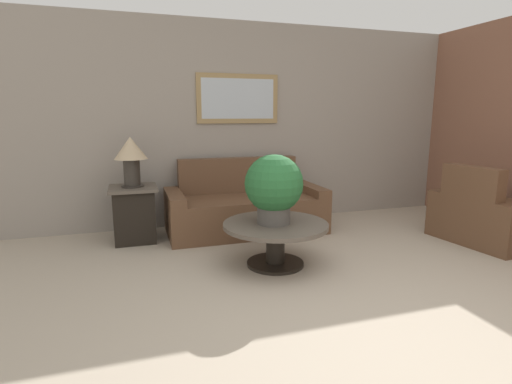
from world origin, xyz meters
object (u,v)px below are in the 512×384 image
object	(u,v)px
coffee_table	(275,234)
potted_plant_on_table	(274,187)
armchair	(489,217)
couch_main	(245,208)
side_table	(134,213)
table_lamp	(131,154)

from	to	relation	value
coffee_table	potted_plant_on_table	bearing A→B (deg)	-164.14
armchair	potted_plant_on_table	bearing A→B (deg)	82.07
couch_main	armchair	xyz separation A→B (m)	(2.55, -1.25, -0.01)
couch_main	potted_plant_on_table	world-z (taller)	potted_plant_on_table
side_table	potted_plant_on_table	size ratio (longest dim) A/B	0.97
armchair	potted_plant_on_table	xyz separation A→B (m)	(-2.62, 0.03, 0.49)
potted_plant_on_table	side_table	bearing A→B (deg)	136.13
table_lamp	potted_plant_on_table	xyz separation A→B (m)	(1.25, -1.21, -0.22)
couch_main	table_lamp	distance (m)	1.50
coffee_table	side_table	bearing A→B (deg)	136.80
couch_main	armchair	size ratio (longest dim) A/B	1.68
couch_main	side_table	xyz separation A→B (m)	(-1.32, -0.02, 0.04)
couch_main	table_lamp	size ratio (longest dim) A/B	3.40
coffee_table	potted_plant_on_table	distance (m)	0.47
couch_main	coffee_table	distance (m)	1.21
coffee_table	potted_plant_on_table	xyz separation A→B (m)	(-0.02, -0.01, 0.47)
couch_main	armchair	distance (m)	2.84
couch_main	side_table	world-z (taller)	couch_main
couch_main	armchair	world-z (taller)	same
armchair	couch_main	bearing A→B (deg)	56.61
coffee_table	table_lamp	distance (m)	1.88
side_table	table_lamp	size ratio (longest dim) A/B	1.13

